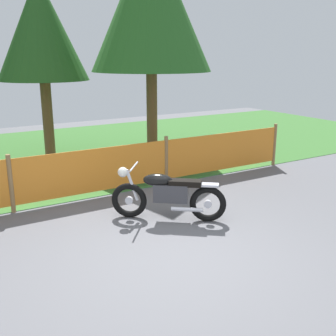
# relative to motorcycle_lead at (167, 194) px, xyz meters

# --- Properties ---
(ground) EXTENTS (24.00, 24.00, 0.02)m
(ground) POSITION_rel_motorcycle_lead_xyz_m (-0.61, -1.14, -0.46)
(ground) COLOR #5B5B60
(grass_verge) EXTENTS (24.00, 7.94, 0.01)m
(grass_verge) POSITION_rel_motorcycle_lead_xyz_m (-0.61, 5.63, -0.44)
(grass_verge) COLOR #386B2D
(grass_verge) RESTS_ON ground
(barrier_fence) EXTENTS (9.49, 0.08, 1.05)m
(barrier_fence) POSITION_rel_motorcycle_lead_xyz_m (-0.61, 1.66, 0.10)
(barrier_fence) COLOR olive
(barrier_fence) RESTS_ON ground
(tree_near_left) EXTENTS (2.33, 2.33, 4.63)m
(tree_near_left) POSITION_rel_motorcycle_lead_xyz_m (-0.47, 5.53, 2.87)
(tree_near_left) COLOR brown
(tree_near_left) RESTS_ON ground
(tree_near_right) EXTENTS (3.02, 3.02, 5.64)m
(tree_near_right) POSITION_rel_motorcycle_lead_xyz_m (1.81, 3.84, 3.50)
(tree_near_right) COLOR brown
(tree_near_right) RESTS_ON ground
(motorcycle_lead) EXTENTS (1.59, 1.29, 0.92)m
(motorcycle_lead) POSITION_rel_motorcycle_lead_xyz_m (0.00, 0.00, 0.00)
(motorcycle_lead) COLOR black
(motorcycle_lead) RESTS_ON ground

